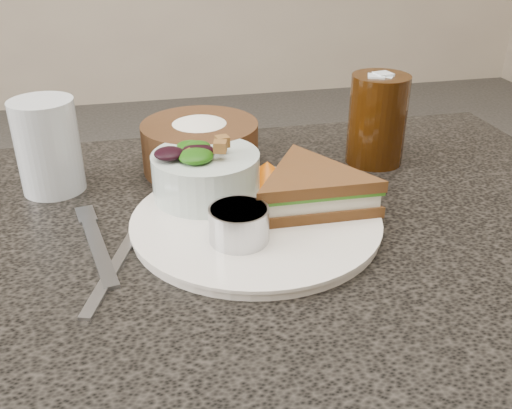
{
  "coord_description": "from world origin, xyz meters",
  "views": [
    {
      "loc": [
        -0.12,
        -0.56,
        1.09
      ],
      "look_at": [
        0.01,
        0.02,
        0.78
      ],
      "focal_mm": 40.0,
      "sensor_mm": 36.0,
      "label": 1
    }
  ],
  "objects_px": {
    "sandwich": "(312,189)",
    "dressing_ramekin": "(239,225)",
    "dinner_plate": "(256,222)",
    "cola_glass": "(378,116)",
    "bread_basket": "(200,138)",
    "salad_bowl": "(206,167)",
    "water_glass": "(48,146)"
  },
  "relations": [
    {
      "from": "sandwich",
      "to": "dressing_ramekin",
      "type": "height_order",
      "value": "sandwich"
    },
    {
      "from": "dinner_plate",
      "to": "cola_glass",
      "type": "relative_size",
      "value": 2.06
    },
    {
      "from": "sandwich",
      "to": "bread_basket",
      "type": "distance_m",
      "value": 0.21
    },
    {
      "from": "sandwich",
      "to": "salad_bowl",
      "type": "height_order",
      "value": "salad_bowl"
    },
    {
      "from": "dinner_plate",
      "to": "cola_glass",
      "type": "distance_m",
      "value": 0.27
    },
    {
      "from": "salad_bowl",
      "to": "dressing_ramekin",
      "type": "height_order",
      "value": "salad_bowl"
    },
    {
      "from": "salad_bowl",
      "to": "bread_basket",
      "type": "relative_size",
      "value": 0.81
    },
    {
      "from": "sandwich",
      "to": "cola_glass",
      "type": "height_order",
      "value": "cola_glass"
    },
    {
      "from": "salad_bowl",
      "to": "bread_basket",
      "type": "height_order",
      "value": "bread_basket"
    },
    {
      "from": "dinner_plate",
      "to": "bread_basket",
      "type": "height_order",
      "value": "bread_basket"
    },
    {
      "from": "salad_bowl",
      "to": "water_glass",
      "type": "height_order",
      "value": "water_glass"
    },
    {
      "from": "cola_glass",
      "to": "salad_bowl",
      "type": "bearing_deg",
      "value": -162.57
    },
    {
      "from": "salad_bowl",
      "to": "dressing_ramekin",
      "type": "distance_m",
      "value": 0.12
    },
    {
      "from": "dressing_ramekin",
      "to": "salad_bowl",
      "type": "bearing_deg",
      "value": 98.83
    },
    {
      "from": "dinner_plate",
      "to": "sandwich",
      "type": "relative_size",
      "value": 1.64
    },
    {
      "from": "sandwich",
      "to": "salad_bowl",
      "type": "relative_size",
      "value": 1.33
    },
    {
      "from": "bread_basket",
      "to": "water_glass",
      "type": "bearing_deg",
      "value": -173.17
    },
    {
      "from": "dinner_plate",
      "to": "bread_basket",
      "type": "relative_size",
      "value": 1.76
    },
    {
      "from": "salad_bowl",
      "to": "cola_glass",
      "type": "relative_size",
      "value": 0.95
    },
    {
      "from": "dinner_plate",
      "to": "dressing_ramekin",
      "type": "xyz_separation_m",
      "value": [
        -0.03,
        -0.05,
        0.03
      ]
    },
    {
      "from": "dinner_plate",
      "to": "dressing_ramekin",
      "type": "relative_size",
      "value": 4.41
    },
    {
      "from": "dinner_plate",
      "to": "salad_bowl",
      "type": "xyz_separation_m",
      "value": [
        -0.05,
        0.07,
        0.05
      ]
    },
    {
      "from": "dinner_plate",
      "to": "water_glass",
      "type": "relative_size",
      "value": 2.36
    },
    {
      "from": "bread_basket",
      "to": "cola_glass",
      "type": "distance_m",
      "value": 0.26
    },
    {
      "from": "sandwich",
      "to": "water_glass",
      "type": "bearing_deg",
      "value": 155.71
    },
    {
      "from": "salad_bowl",
      "to": "bread_basket",
      "type": "xyz_separation_m",
      "value": [
        0.01,
        0.11,
        -0.0
      ]
    },
    {
      "from": "dressing_ramekin",
      "to": "cola_glass",
      "type": "height_order",
      "value": "cola_glass"
    },
    {
      "from": "dinner_plate",
      "to": "sandwich",
      "type": "xyz_separation_m",
      "value": [
        0.07,
        0.01,
        0.03
      ]
    },
    {
      "from": "sandwich",
      "to": "salad_bowl",
      "type": "xyz_separation_m",
      "value": [
        -0.12,
        0.06,
        0.02
      ]
    },
    {
      "from": "salad_bowl",
      "to": "cola_glass",
      "type": "bearing_deg",
      "value": 17.43
    },
    {
      "from": "salad_bowl",
      "to": "cola_glass",
      "type": "xyz_separation_m",
      "value": [
        0.27,
        0.08,
        0.02
      ]
    },
    {
      "from": "sandwich",
      "to": "salad_bowl",
      "type": "bearing_deg",
      "value": 154.35
    }
  ]
}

